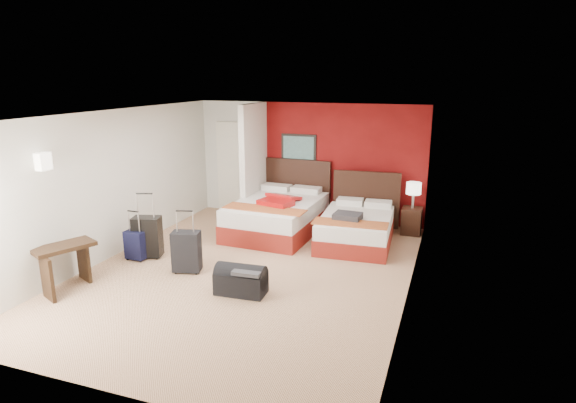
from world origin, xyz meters
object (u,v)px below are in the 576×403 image
at_px(bed_left, 277,217).
at_px(suitcase_navy, 136,246).
at_px(nightstand, 411,221).
at_px(desk, 66,267).
at_px(suitcase_black, 148,238).
at_px(table_lamp, 413,195).
at_px(suitcase_charcoal, 187,253).
at_px(red_suitcase_open, 280,200).
at_px(duffel_bag, 241,282).
at_px(bed_right, 356,230).

relative_size(bed_left, suitcase_navy, 4.54).
xyz_separation_m(nightstand, desk, (-4.50, -4.31, 0.08)).
relative_size(bed_left, suitcase_black, 3.15).
height_order(nightstand, table_lamp, table_lamp).
bearing_deg(suitcase_charcoal, table_lamp, 29.55).
bearing_deg(red_suitcase_open, desk, -107.32).
relative_size(nightstand, suitcase_charcoal, 0.82).
distance_m(suitcase_black, suitcase_navy, 0.24).
relative_size(red_suitcase_open, suitcase_navy, 1.79).
bearing_deg(duffel_bag, bed_right, 63.83).
relative_size(bed_right, duffel_bag, 2.54).
relative_size(suitcase_charcoal, duffel_bag, 0.89).
bearing_deg(nightstand, bed_right, -134.27).
bearing_deg(duffel_bag, suitcase_black, 156.68).
xyz_separation_m(table_lamp, suitcase_navy, (-4.28, -2.98, -0.54)).
height_order(red_suitcase_open, nightstand, red_suitcase_open).
distance_m(bed_left, table_lamp, 2.70).
xyz_separation_m(bed_right, table_lamp, (0.92, 0.94, 0.51)).
height_order(bed_right, table_lamp, table_lamp).
bearing_deg(table_lamp, suitcase_charcoal, -135.26).
relative_size(red_suitcase_open, nightstand, 1.62).
xyz_separation_m(suitcase_black, duffel_bag, (2.11, -0.78, -0.16)).
xyz_separation_m(suitcase_charcoal, desk, (-1.32, -1.15, 0.02)).
bearing_deg(duffel_bag, bed_left, 96.93).
xyz_separation_m(bed_left, suitcase_charcoal, (-0.65, -2.34, -0.01)).
distance_m(bed_left, duffel_bag, 2.82).
relative_size(red_suitcase_open, suitcase_black, 1.24).
relative_size(bed_left, duffel_bag, 3.03).
relative_size(red_suitcase_open, suitcase_charcoal, 1.34).
height_order(red_suitcase_open, suitcase_navy, red_suitcase_open).
height_order(bed_right, red_suitcase_open, red_suitcase_open).
bearing_deg(table_lamp, suitcase_black, -145.94).
height_order(suitcase_charcoal, desk, desk).
height_order(red_suitcase_open, duffel_bag, red_suitcase_open).
bearing_deg(bed_right, bed_left, 172.12).
height_order(bed_left, duffel_bag, bed_left).
bearing_deg(suitcase_navy, suitcase_charcoal, -7.40).
bearing_deg(desk, suitcase_navy, 105.13).
xyz_separation_m(duffel_bag, desk, (-2.46, -0.72, 0.16)).
height_order(table_lamp, desk, table_lamp).
xyz_separation_m(table_lamp, suitcase_black, (-4.16, -2.81, -0.44)).
distance_m(suitcase_charcoal, duffel_bag, 1.23).
distance_m(nightstand, suitcase_charcoal, 4.49).
xyz_separation_m(red_suitcase_open, nightstand, (2.44, 0.92, -0.44)).
height_order(suitcase_black, suitcase_charcoal, suitcase_black).
xyz_separation_m(suitcase_charcoal, duffel_bag, (1.14, -0.43, -0.14)).
height_order(nightstand, duffel_bag, nightstand).
height_order(bed_right, desk, desk).
distance_m(bed_right, suitcase_charcoal, 3.17).
bearing_deg(desk, red_suitcase_open, 83.37).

